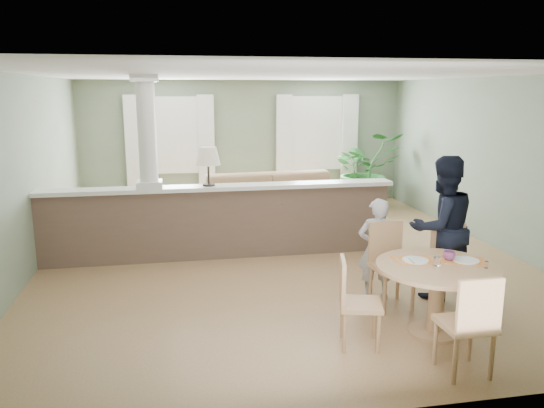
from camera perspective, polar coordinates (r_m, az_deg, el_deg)
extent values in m
plane|color=tan|center=(8.07, 0.98, -5.80)|extent=(8.00, 8.00, 0.00)
cube|color=gray|center=(11.68, -2.94, 6.54)|extent=(7.00, 0.02, 2.70)
cube|color=gray|center=(7.86, -24.90, 2.69)|extent=(0.02, 8.00, 2.70)
cube|color=gray|center=(9.12, 23.15, 4.01)|extent=(0.02, 8.00, 2.70)
cube|color=gray|center=(4.01, 12.56, -4.62)|extent=(7.00, 0.02, 2.70)
cube|color=white|center=(7.68, 1.05, 13.73)|extent=(7.00, 8.00, 0.02)
cube|color=white|center=(11.53, -10.89, 7.27)|extent=(1.10, 0.02, 1.50)
cube|color=white|center=(11.51, -10.90, 7.26)|extent=(1.22, 0.04, 1.62)
cube|color=white|center=(11.95, 4.77, 7.60)|extent=(1.10, 0.02, 1.50)
cube|color=white|center=(11.93, 4.80, 7.59)|extent=(1.22, 0.04, 1.62)
cube|color=white|center=(11.50, -14.59, 5.58)|extent=(0.35, 0.10, 2.30)
cube|color=white|center=(11.49, -7.08, 5.87)|extent=(0.35, 0.10, 2.30)
cube|color=white|center=(11.71, 1.30, 6.08)|extent=(0.35, 0.10, 2.30)
cube|color=white|center=(12.11, 8.30, 6.15)|extent=(0.35, 0.10, 2.30)
cube|color=brown|center=(7.99, -5.63, -2.12)|extent=(5.20, 0.22, 1.05)
cube|color=white|center=(7.87, -5.72, 1.79)|extent=(5.32, 0.36, 0.06)
cube|color=white|center=(7.84, -13.03, 2.09)|extent=(0.36, 0.36, 0.10)
cylinder|color=white|center=(7.75, -13.29, 7.52)|extent=(0.26, 0.26, 1.39)
cube|color=white|center=(7.73, -13.57, 13.03)|extent=(0.38, 0.38, 0.10)
cylinder|color=black|center=(7.86, -6.82, 2.08)|extent=(0.18, 0.18, 0.03)
cylinder|color=black|center=(7.83, -6.84, 3.19)|extent=(0.03, 0.03, 0.28)
cone|color=beige|center=(7.79, -6.89, 5.16)|extent=(0.36, 0.36, 0.26)
imported|color=#90704E|center=(9.97, 0.29, 0.45)|extent=(3.29, 1.51, 0.93)
imported|color=#255D25|center=(11.58, 10.03, 3.66)|extent=(1.64, 1.48, 1.63)
cylinder|color=tan|center=(5.92, 16.94, -13.03)|extent=(0.52, 0.52, 0.04)
cylinder|color=tan|center=(5.78, 17.16, -9.84)|extent=(0.14, 0.14, 0.67)
cylinder|color=tan|center=(5.66, 17.38, -6.51)|extent=(1.24, 1.24, 0.04)
cube|color=#CC4F2E|center=(5.75, 15.06, -5.83)|extent=(0.47, 0.36, 0.01)
cube|color=#CC4F2E|center=(5.89, 19.86, -5.74)|extent=(0.53, 0.48, 0.01)
cylinder|color=white|center=(5.72, 15.16, -5.84)|extent=(0.27, 0.27, 0.01)
cylinder|color=white|center=(5.87, 20.12, -5.70)|extent=(0.27, 0.27, 0.01)
cylinder|color=white|center=(5.62, 17.31, -5.89)|extent=(0.08, 0.08, 0.09)
cube|color=silver|center=(5.66, 14.77, -5.95)|extent=(0.03, 0.18, 0.00)
cube|color=silver|center=(5.66, 13.48, -6.00)|extent=(0.03, 0.22, 0.00)
cylinder|color=white|center=(5.73, 22.05, -6.06)|extent=(0.04, 0.04, 0.07)
cylinder|color=silver|center=(5.72, 22.09, -5.67)|extent=(0.04, 0.04, 0.01)
imported|color=#2747B6|center=(5.84, 18.51, -5.31)|extent=(0.13, 0.13, 0.10)
cube|color=tan|center=(6.33, 12.84, -6.69)|extent=(0.48, 0.48, 0.05)
cylinder|color=tan|center=(6.19, 12.03, -9.55)|extent=(0.04, 0.04, 0.45)
cylinder|color=tan|center=(6.35, 14.95, -9.11)|extent=(0.04, 0.04, 0.45)
cylinder|color=tan|center=(6.49, 10.56, -8.45)|extent=(0.04, 0.04, 0.45)
cylinder|color=tan|center=(6.65, 13.38, -8.07)|extent=(0.04, 0.04, 0.45)
cube|color=tan|center=(6.42, 12.10, -3.91)|extent=(0.42, 0.08, 0.49)
cube|color=tan|center=(6.52, 18.87, -6.64)|extent=(0.47, 0.47, 0.05)
cylinder|color=tan|center=(6.39, 17.91, -9.26)|extent=(0.04, 0.04, 0.44)
cylinder|color=tan|center=(6.53, 20.75, -9.01)|extent=(0.04, 0.04, 0.44)
cylinder|color=tan|center=(6.69, 16.76, -8.22)|extent=(0.04, 0.04, 0.44)
cylinder|color=tan|center=(6.82, 19.50, -8.00)|extent=(0.04, 0.04, 0.44)
cube|color=tan|center=(6.62, 18.36, -4.02)|extent=(0.41, 0.08, 0.47)
cube|color=tan|center=(5.09, 20.04, -12.07)|extent=(0.43, 0.43, 0.05)
cylinder|color=tan|center=(5.41, 20.52, -13.43)|extent=(0.04, 0.04, 0.44)
cylinder|color=tan|center=(5.25, 17.16, -14.02)|extent=(0.04, 0.04, 0.44)
cylinder|color=tan|center=(5.15, 22.58, -14.95)|extent=(0.04, 0.04, 0.44)
cylinder|color=tan|center=(4.98, 19.09, -15.65)|extent=(0.04, 0.04, 0.44)
cube|color=tan|center=(4.84, 21.44, -10.16)|extent=(0.41, 0.04, 0.47)
cube|color=tan|center=(5.35, 9.51, -10.61)|extent=(0.49, 0.49, 0.05)
cylinder|color=tan|center=(5.32, 11.39, -13.51)|extent=(0.04, 0.04, 0.41)
cylinder|color=tan|center=(5.61, 10.95, -12.08)|extent=(0.04, 0.04, 0.41)
cylinder|color=tan|center=(5.28, 7.79, -13.54)|extent=(0.04, 0.04, 0.41)
cylinder|color=tan|center=(5.58, 7.56, -12.10)|extent=(0.04, 0.04, 0.41)
cube|color=tan|center=(5.25, 7.61, -8.20)|extent=(0.13, 0.38, 0.44)
imported|color=#AAAAB0|center=(6.52, 11.15, -4.73)|extent=(0.48, 0.35, 1.24)
imported|color=black|center=(6.68, 17.78, -2.45)|extent=(0.93, 0.77, 1.74)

